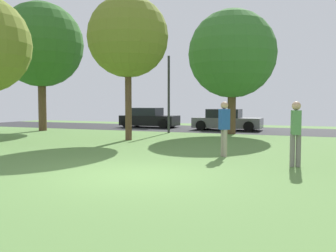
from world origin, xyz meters
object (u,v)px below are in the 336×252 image
Objects in this scene: maple_tree_near at (232,54)px; street_lamp_post at (169,95)px; oak_tree_right at (128,37)px; person_bystander at (296,130)px; oak_tree_left at (41,45)px; parked_car_black at (149,118)px; person_catcher at (224,126)px; parked_car_grey at (227,121)px.

maple_tree_near is 4.28m from street_lamp_post.
oak_tree_right reaches higher than person_bystander.
oak_tree_left is 1.97× the size of parked_car_black.
oak_tree_right is 1.65× the size of parked_car_black.
person_catcher is 0.40× the size of street_lamp_post.
street_lamp_post reaches higher than parked_car_black.
oak_tree_left is at bearing -170.52° from street_lamp_post.
parked_car_black is (-8.43, 12.23, -0.37)m from person_catcher.
maple_tree_near is (3.80, 5.24, -0.34)m from oak_tree_right.
street_lamp_post is at bearing -97.63° from person_catcher.
oak_tree_right is 0.84× the size of oak_tree_left.
person_bystander is at bearing -69.06° from parked_car_grey.
parked_car_grey is at bearing -117.75° from person_catcher.
maple_tree_near is at bearing 9.82° from oak_tree_left.
parked_car_grey is at bearing 5.36° from person_bystander.
maple_tree_near is 9.66m from person_catcher.
street_lamp_post is at bearing -169.40° from maple_tree_near.
person_catcher is 11.91m from parked_car_grey.
person_bystander is (15.66, -8.01, -4.38)m from oak_tree_left.
person_catcher is at bearing -27.03° from oak_tree_left.
person_catcher is 0.44× the size of parked_car_black.
person_bystander is 0.44× the size of parked_car_black.
street_lamp_post is (-5.26, 8.17, 1.23)m from person_catcher.
person_bystander is 12.10m from street_lamp_post.
person_bystander is (2.30, -1.19, 0.00)m from person_catcher.
person_catcher is (5.48, -3.60, -3.83)m from oak_tree_right.
person_bystander reaches higher than parked_car_black.
parked_car_black is at bearing 47.58° from oak_tree_left.
maple_tree_near reaches higher than parked_car_black.
street_lamp_post is (-2.65, -3.44, 1.63)m from parked_car_grey.
parked_car_black is 5.39m from street_lamp_post.
oak_tree_left is (-7.89, 3.22, 0.55)m from oak_tree_right.
maple_tree_near reaches higher than person_catcher.
oak_tree_left is 12.71m from parked_car_grey.
parked_car_grey is (-0.92, 2.77, -3.88)m from maple_tree_near.
oak_tree_right is at bearing 42.77° from person_bystander.
oak_tree_right reaches higher than parked_car_grey.
oak_tree_right is 1.56× the size of parked_car_grey.
person_bystander is at bearing -51.12° from street_lamp_post.
person_catcher is 9.80m from street_lamp_post.
oak_tree_left reaches higher than street_lamp_post.
person_bystander is at bearing -51.38° from parked_car_black.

